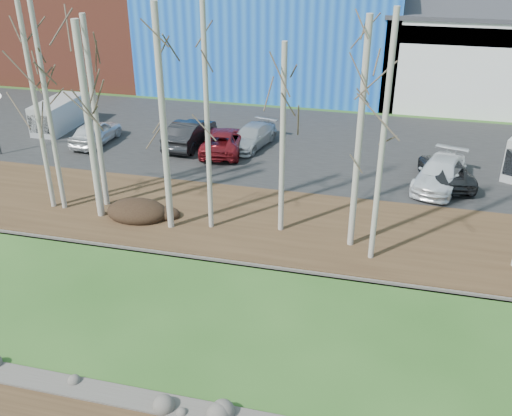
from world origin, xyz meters
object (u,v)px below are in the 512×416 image
(car_3, at_px, (252,136))
(car_4, at_px, (446,170))
(car_0, at_px, (95,132))
(van_grey, at_px, (58,115))
(car_1, at_px, (190,133))
(car_5, at_px, (440,173))
(car_2, at_px, (224,141))

(car_3, relative_size, car_4, 0.93)
(car_0, height_order, car_3, car_0)
(van_grey, bearing_deg, car_1, -4.99)
(car_1, bearing_deg, van_grey, -1.78)
(car_0, distance_m, car_4, 20.68)
(car_0, distance_m, car_5, 20.40)
(car_1, xyz_separation_m, car_5, (14.57, -2.54, -0.07))
(car_1, relative_size, car_5, 0.97)
(car_4, height_order, car_5, car_5)
(car_2, height_order, car_5, car_5)
(car_5, height_order, van_grey, van_grey)
(car_2, relative_size, car_3, 1.11)
(car_1, relative_size, car_2, 0.99)
(car_3, bearing_deg, car_0, -156.69)
(car_2, bearing_deg, car_0, -2.77)
(car_2, distance_m, van_grey, 11.82)
(van_grey, bearing_deg, car_4, -6.49)
(car_1, xyz_separation_m, car_3, (3.69, 0.76, -0.16))
(car_4, bearing_deg, car_5, 51.73)
(car_3, bearing_deg, car_2, -125.99)
(car_0, relative_size, car_1, 0.87)
(car_5, relative_size, van_grey, 1.16)
(car_1, bearing_deg, car_4, 175.77)
(car_0, relative_size, van_grey, 0.97)
(car_1, xyz_separation_m, car_4, (14.89, -1.93, -0.14))
(car_2, distance_m, car_4, 12.67)
(car_4, bearing_deg, car_0, -13.50)
(car_2, distance_m, car_5, 12.44)
(car_0, xyz_separation_m, car_2, (8.08, 0.57, -0.04))
(car_2, distance_m, car_3, 1.85)
(car_0, xyz_separation_m, car_4, (20.66, -0.90, -0.06))
(car_5, bearing_deg, car_4, 78.33)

